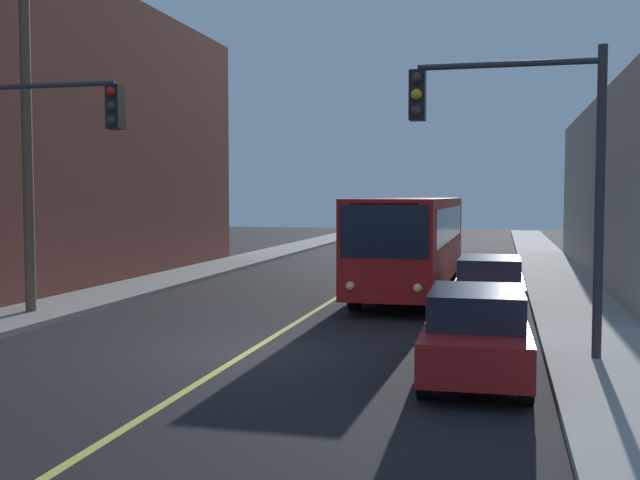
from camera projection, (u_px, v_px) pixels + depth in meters
name	position (u px, v px, depth m)	size (l,w,h in m)	color
ground_plane	(249.00, 352.00, 15.66)	(120.00, 120.00, 0.00)	black
sidewalk_left	(150.00, 284.00, 27.07)	(2.50, 90.00, 0.15)	gray
sidewalk_right	(569.00, 297.00, 23.64)	(2.50, 90.00, 0.15)	gray
lane_stripe_center	(371.00, 277.00, 30.21)	(0.16, 60.00, 0.01)	#D8CC4C
building_left_brick	(6.00, 141.00, 28.69)	(10.00, 21.91, 10.80)	brown
city_bus	(412.00, 239.00, 25.23)	(2.65, 12.18, 3.20)	maroon
parked_car_red	(476.00, 333.00, 13.32)	(1.89, 4.43, 1.62)	maroon
parked_car_silver	(489.00, 286.00, 20.25)	(1.83, 4.40, 1.62)	#B7B7BC
utility_pole_near	(26.00, 101.00, 19.97)	(2.40, 0.28, 10.36)	brown
traffic_signal_left_corner	(40.00, 152.00, 17.44)	(3.75, 0.48, 6.00)	#2D2D33
traffic_signal_right_corner	(518.00, 144.00, 14.54)	(3.75, 0.48, 6.00)	#2D2D33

